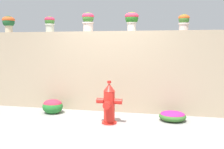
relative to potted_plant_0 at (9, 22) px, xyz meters
The scene contains 10 objects.
ground_plane 3.56m from the potted_plant_0, 23.80° to the right, with size 24.00×24.00×0.00m, color gray.
stone_wall 2.89m from the potted_plant_0, ahead, with size 5.88×0.40×1.83m, color tan.
potted_plant_0 is the anchor object (origin of this frame).
potted_plant_1 1.14m from the potted_plant_0, ahead, with size 0.24×0.24×0.38m.
potted_plant_2 2.08m from the potted_plant_0, ahead, with size 0.28×0.28×0.45m.
potted_plant_3 3.10m from the potted_plant_0, ahead, with size 0.31×0.31×0.43m.
potted_plant_4 4.23m from the potted_plant_0, ahead, with size 0.24×0.24×0.35m.
fire_hydrant 3.47m from the potted_plant_0, 20.87° to the right, with size 0.50×0.41×0.84m.
flower_bush_left 2.46m from the potted_plant_0, 23.10° to the right, with size 0.46×0.41×0.32m.
flower_bush_right 4.54m from the potted_plant_0, ahead, with size 0.54×0.49×0.20m.
Camera 1 is at (1.22, -4.55, 1.51)m, focal length 40.33 mm.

